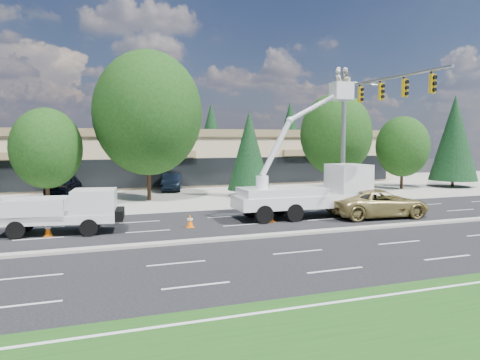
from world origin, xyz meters
name	(u,v)px	position (x,y,z in m)	size (l,w,h in m)	color
ground	(266,237)	(0.00, 0.00, 0.00)	(140.00, 140.00, 0.00)	black
concrete_apron	(174,192)	(0.00, 20.00, 0.01)	(140.00, 22.00, 0.01)	gray
road_median	(266,235)	(0.00, 0.00, 0.06)	(120.00, 0.55, 0.12)	gray
strip_mall	(154,155)	(0.00, 29.97, 2.83)	(50.40, 15.40, 5.50)	tan
tree_front_c	(46,148)	(-10.00, 15.00, 3.93)	(4.84, 4.84, 6.72)	#332114
tree_front_d	(148,113)	(-3.00, 15.00, 6.47)	(7.96, 7.96, 11.05)	#332114
tree_front_e	(249,151)	(5.00, 15.00, 3.65)	(3.46, 3.46, 6.82)	#332114
tree_front_f	(336,134)	(13.00, 15.00, 4.97)	(6.11, 6.11, 8.48)	#332114
tree_front_g	(402,147)	(20.00, 15.00, 3.89)	(4.79, 4.79, 6.65)	#332114
tree_front_h	(454,138)	(26.00, 15.00, 4.70)	(4.44, 4.44, 8.76)	#332114
tree_back_b	(106,135)	(-4.00, 42.00, 5.06)	(4.79, 4.79, 9.43)	#332114
tree_back_c	(211,135)	(10.00, 42.00, 5.11)	(4.83, 4.83, 9.52)	#332114
tree_back_d	(290,134)	(22.00, 42.00, 5.37)	(5.08, 5.08, 10.00)	#332114
signal_mast	(362,117)	(10.03, 7.04, 6.06)	(2.76, 10.16, 9.00)	gray
utility_pickup	(66,216)	(-8.79, 4.13, 0.87)	(5.78, 2.91, 2.11)	silver
bucket_truck	(314,185)	(4.86, 4.17, 1.87)	(8.12, 2.86, 8.74)	silver
traffic_cone_a	(48,229)	(-9.61, 3.70, 0.34)	(0.40, 0.40, 0.70)	orange
traffic_cone_b	(190,221)	(-2.78, 3.53, 0.34)	(0.40, 0.40, 0.70)	orange
traffic_cone_c	(271,216)	(1.82, 3.59, 0.34)	(0.40, 0.40, 0.70)	orange
traffic_cone_d	(357,209)	(7.83, 4.20, 0.34)	(0.40, 0.40, 0.70)	orange
minivan	(379,203)	(8.38, 2.80, 0.82)	(2.72, 5.89, 1.64)	#A3904F
parked_car_west	(64,185)	(-8.98, 21.00, 0.82)	(1.95, 4.84, 1.65)	black
parked_car_east	(172,182)	(0.00, 21.00, 0.77)	(1.62, 4.65, 1.53)	black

